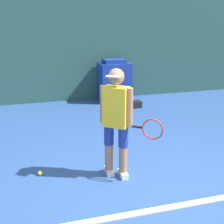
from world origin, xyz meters
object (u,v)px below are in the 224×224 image
object	(u,v)px
covered_chair	(114,81)
tennis_player	(117,119)
tennis_ball	(40,173)
equipment_bag	(128,105)

from	to	relation	value
covered_chair	tennis_player	bearing A→B (deg)	-106.35
tennis_ball	equipment_bag	world-z (taller)	equipment_bag
tennis_player	tennis_ball	world-z (taller)	tennis_player
tennis_ball	equipment_bag	bearing A→B (deg)	51.28
covered_chair	equipment_bag	bearing A→B (deg)	-81.25
tennis_player	equipment_bag	size ratio (longest dim) A/B	2.25
tennis_ball	covered_chair	bearing A→B (deg)	58.90
tennis_player	equipment_bag	distance (m)	3.64
tennis_player	equipment_bag	xyz separation A→B (m)	(1.32, 3.30, -0.79)
tennis_ball	covered_chair	world-z (taller)	covered_chair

